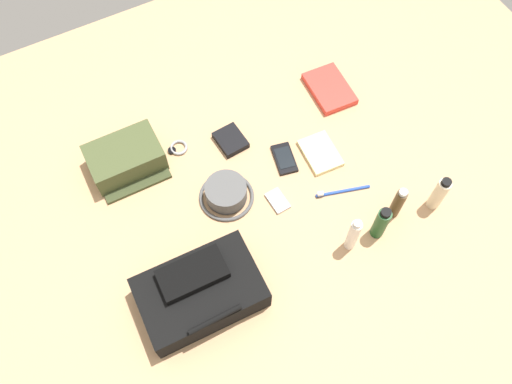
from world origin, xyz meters
TOP-DOWN VIEW (x-y plane):
  - ground_plane at (0.00, 0.00)m, footprint 2.64×2.02m
  - backpack at (0.31, 0.22)m, footprint 0.36×0.24m
  - toiletry_pouch at (0.33, -0.32)m, footprint 0.24×0.20m
  - bucket_hat at (0.09, -0.05)m, footprint 0.18×0.18m
  - lotion_bottle at (-0.51, 0.30)m, footprint 0.04×0.04m
  - cologne_bottle at (-0.37, 0.26)m, footprint 0.04×0.04m
  - shampoo_bottle at (-0.28, 0.29)m, footprint 0.04×0.04m
  - toothpaste_tube at (-0.18, 0.29)m, footprint 0.03×0.03m
  - paperback_novel at (-0.45, -0.27)m, footprint 0.15×0.20m
  - cell_phone at (-0.16, -0.09)m, footprint 0.09×0.13m
  - media_player at (-0.06, 0.05)m, footprint 0.06×0.09m
  - wristwatch at (0.15, -0.30)m, footprint 0.07×0.06m
  - toothbrush at (-0.26, 0.11)m, footprint 0.18×0.06m
  - wallet at (-0.02, -0.24)m, footprint 0.10×0.12m
  - notepad at (-0.28, -0.05)m, footprint 0.12×0.16m

SIDE VIEW (x-z plane):
  - ground_plane at x=0.00m, z-range -0.02..0.00m
  - media_player at x=-0.06m, z-range 0.00..0.01m
  - wristwatch at x=0.15m, z-range 0.00..0.01m
  - toothbrush at x=-0.26m, z-range 0.00..0.02m
  - cell_phone at x=-0.16m, z-range 0.00..0.01m
  - notepad at x=-0.28m, z-range 0.00..0.02m
  - paperback_novel at x=-0.45m, z-range 0.00..0.02m
  - wallet at x=-0.02m, z-range 0.00..0.02m
  - bucket_hat at x=0.09m, z-range 0.00..0.06m
  - toiletry_pouch at x=0.33m, z-range 0.00..0.09m
  - backpack at x=0.31m, z-range -0.01..0.12m
  - cologne_bottle at x=-0.37m, z-range 0.00..0.15m
  - shampoo_bottle at x=-0.28m, z-range 0.00..0.15m
  - lotion_bottle at x=-0.51m, z-range 0.00..0.15m
  - toothpaste_tube at x=-0.18m, z-range 0.00..0.17m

